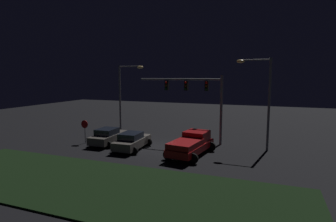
# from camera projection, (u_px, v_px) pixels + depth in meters

# --- Properties ---
(ground_plane) EXTENTS (80.00, 80.00, 0.00)m
(ground_plane) POSITION_uv_depth(u_px,v_px,m) (159.00, 146.00, 24.97)
(ground_plane) COLOR black
(grass_median) EXTENTS (24.40, 7.49, 0.10)m
(grass_median) POSITION_uv_depth(u_px,v_px,m) (96.00, 184.00, 16.05)
(grass_median) COLOR black
(grass_median) RESTS_ON ground_plane
(pickup_truck) EXTENTS (3.36, 5.62, 1.80)m
(pickup_truck) POSITION_uv_depth(u_px,v_px,m) (192.00, 143.00, 22.18)
(pickup_truck) COLOR maroon
(pickup_truck) RESTS_ON ground_plane
(car_sedan) EXTENTS (2.59, 4.47, 1.51)m
(car_sedan) POSITION_uv_depth(u_px,v_px,m) (132.00, 141.00, 23.95)
(car_sedan) COLOR #514C47
(car_sedan) RESTS_ON ground_plane
(car_sedan_far) EXTENTS (2.57, 4.45, 1.51)m
(car_sedan_far) POSITION_uv_depth(u_px,v_px,m) (108.00, 136.00, 25.89)
(car_sedan_far) COLOR #514C47
(car_sedan_far) RESTS_ON ground_plane
(traffic_signal_gantry) EXTENTS (8.32, 0.56, 6.50)m
(traffic_signal_gantry) POSITION_uv_depth(u_px,v_px,m) (196.00, 92.00, 25.95)
(traffic_signal_gantry) COLOR slate
(traffic_signal_gantry) RESTS_ON ground_plane
(street_lamp_left) EXTENTS (3.05, 0.44, 7.61)m
(street_lamp_left) POSITION_uv_depth(u_px,v_px,m) (125.00, 90.00, 30.49)
(street_lamp_left) COLOR slate
(street_lamp_left) RESTS_ON ground_plane
(street_lamp_right) EXTENTS (2.91, 0.44, 7.91)m
(street_lamp_right) POSITION_uv_depth(u_px,v_px,m) (262.00, 92.00, 23.14)
(street_lamp_right) COLOR slate
(street_lamp_right) RESTS_ON ground_plane
(stop_sign) EXTENTS (0.76, 0.08, 2.23)m
(stop_sign) POSITION_uv_depth(u_px,v_px,m) (85.00, 127.00, 26.02)
(stop_sign) COLOR slate
(stop_sign) RESTS_ON ground_plane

